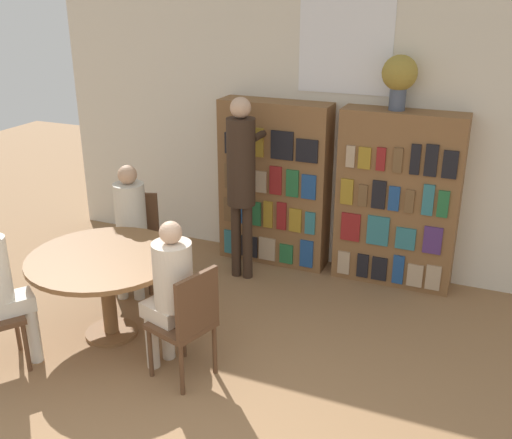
{
  "coord_description": "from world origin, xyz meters",
  "views": [
    {
      "loc": [
        1.5,
        -2.04,
        2.77
      ],
      "look_at": [
        -0.22,
        1.99,
        1.05
      ],
      "focal_mm": 42.0,
      "sensor_mm": 36.0,
      "label": 1
    }
  ],
  "objects_px": {
    "librarian_standing": "(241,172)",
    "seated_reader_back": "(4,283)",
    "chair_left_side": "(136,235)",
    "seated_reader_right": "(170,287)",
    "bookshelf_right": "(397,200)",
    "flower_vase": "(399,76)",
    "reading_table": "(105,269)",
    "chair_far_side": "(188,320)",
    "seated_reader_left": "(130,221)",
    "bookshelf_left": "(274,184)"
  },
  "relations": [
    {
      "from": "flower_vase",
      "to": "seated_reader_left",
      "type": "distance_m",
      "value": 2.79
    },
    {
      "from": "bookshelf_right",
      "to": "flower_vase",
      "type": "relative_size",
      "value": 3.47
    },
    {
      "from": "bookshelf_right",
      "to": "chair_left_side",
      "type": "xyz_separation_m",
      "value": [
        -2.3,
        -1.03,
        -0.34
      ]
    },
    {
      "from": "bookshelf_right",
      "to": "seated_reader_left",
      "type": "xyz_separation_m",
      "value": [
        -2.24,
        -1.19,
        -0.13
      ]
    },
    {
      "from": "seated_reader_left",
      "to": "seated_reader_back",
      "type": "xyz_separation_m",
      "value": [
        -0.19,
        -1.37,
        -0.03
      ]
    },
    {
      "from": "reading_table",
      "to": "chair_far_side",
      "type": "distance_m",
      "value": 0.97
    },
    {
      "from": "chair_far_side",
      "to": "seated_reader_right",
      "type": "bearing_deg",
      "value": 90.0
    },
    {
      "from": "seated_reader_back",
      "to": "librarian_standing",
      "type": "xyz_separation_m",
      "value": [
        1.01,
        2.07,
        0.41
      ]
    },
    {
      "from": "librarian_standing",
      "to": "seated_reader_back",
      "type": "bearing_deg",
      "value": -116.14
    },
    {
      "from": "bookshelf_right",
      "to": "seated_reader_right",
      "type": "xyz_separation_m",
      "value": [
        -1.23,
        -2.16,
        -0.14
      ]
    },
    {
      "from": "librarian_standing",
      "to": "flower_vase",
      "type": "bearing_deg",
      "value": 20.85
    },
    {
      "from": "reading_table",
      "to": "librarian_standing",
      "type": "bearing_deg",
      "value": 68.24
    },
    {
      "from": "flower_vase",
      "to": "chair_left_side",
      "type": "xyz_separation_m",
      "value": [
        -2.21,
        -1.03,
        -1.51
      ]
    },
    {
      "from": "reading_table",
      "to": "seated_reader_left",
      "type": "xyz_separation_m",
      "value": [
        -0.26,
        0.74,
        0.1
      ]
    },
    {
      "from": "chair_far_side",
      "to": "seated_reader_right",
      "type": "xyz_separation_m",
      "value": [
        -0.17,
        0.05,
        0.21
      ]
    },
    {
      "from": "reading_table",
      "to": "chair_far_side",
      "type": "height_order",
      "value": "chair_far_side"
    },
    {
      "from": "flower_vase",
      "to": "seated_reader_left",
      "type": "height_order",
      "value": "flower_vase"
    },
    {
      "from": "bookshelf_right",
      "to": "seated_reader_back",
      "type": "xyz_separation_m",
      "value": [
        -2.42,
        -2.57,
        -0.16
      ]
    },
    {
      "from": "chair_left_side",
      "to": "seated_reader_back",
      "type": "xyz_separation_m",
      "value": [
        -0.13,
        -1.54,
        0.19
      ]
    },
    {
      "from": "seated_reader_right",
      "to": "seated_reader_back",
      "type": "bearing_deg",
      "value": 125.71
    },
    {
      "from": "seated_reader_left",
      "to": "seated_reader_right",
      "type": "relative_size",
      "value": 1.01
    },
    {
      "from": "seated_reader_left",
      "to": "librarian_standing",
      "type": "relative_size",
      "value": 0.69
    },
    {
      "from": "bookshelf_left",
      "to": "chair_left_side",
      "type": "height_order",
      "value": "bookshelf_left"
    },
    {
      "from": "bookshelf_right",
      "to": "chair_far_side",
      "type": "bearing_deg",
      "value": -115.6
    },
    {
      "from": "chair_far_side",
      "to": "seated_reader_right",
      "type": "relative_size",
      "value": 0.73
    },
    {
      "from": "flower_vase",
      "to": "reading_table",
      "type": "bearing_deg",
      "value": -134.4
    },
    {
      "from": "reading_table",
      "to": "chair_left_side",
      "type": "relative_size",
      "value": 1.38
    },
    {
      "from": "reading_table",
      "to": "seated_reader_back",
      "type": "xyz_separation_m",
      "value": [
        -0.44,
        -0.63,
        0.08
      ]
    },
    {
      "from": "reading_table",
      "to": "librarian_standing",
      "type": "xyz_separation_m",
      "value": [
        0.57,
        1.43,
        0.49
      ]
    },
    {
      "from": "chair_left_side",
      "to": "seated_reader_right",
      "type": "height_order",
      "value": "seated_reader_right"
    },
    {
      "from": "seated_reader_back",
      "to": "reading_table",
      "type": "bearing_deg",
      "value": 90.0
    },
    {
      "from": "chair_far_side",
      "to": "seated_reader_back",
      "type": "bearing_deg",
      "value": 121.49
    },
    {
      "from": "flower_vase",
      "to": "librarian_standing",
      "type": "relative_size",
      "value": 0.27
    },
    {
      "from": "seated_reader_back",
      "to": "seated_reader_left",
      "type": "bearing_deg",
      "value": 117.21
    },
    {
      "from": "bookshelf_right",
      "to": "seated_reader_right",
      "type": "height_order",
      "value": "bookshelf_right"
    },
    {
      "from": "seated_reader_right",
      "to": "librarian_standing",
      "type": "relative_size",
      "value": 0.68
    },
    {
      "from": "seated_reader_right",
      "to": "librarian_standing",
      "type": "bearing_deg",
      "value": 22.98
    },
    {
      "from": "chair_far_side",
      "to": "librarian_standing",
      "type": "relative_size",
      "value": 0.5
    },
    {
      "from": "chair_left_side",
      "to": "librarian_standing",
      "type": "distance_m",
      "value": 1.19
    },
    {
      "from": "chair_far_side",
      "to": "flower_vase",
      "type": "bearing_deg",
      "value": -6.93
    },
    {
      "from": "bookshelf_right",
      "to": "flower_vase",
      "type": "bearing_deg",
      "value": 176.68
    },
    {
      "from": "seated_reader_right",
      "to": "reading_table",
      "type": "bearing_deg",
      "value": 90.0
    },
    {
      "from": "reading_table",
      "to": "seated_reader_back",
      "type": "bearing_deg",
      "value": -124.91
    },
    {
      "from": "reading_table",
      "to": "chair_far_side",
      "type": "relative_size",
      "value": 1.38
    },
    {
      "from": "flower_vase",
      "to": "seated_reader_right",
      "type": "distance_m",
      "value": 2.78
    },
    {
      "from": "bookshelf_left",
      "to": "bookshelf_right",
      "type": "height_order",
      "value": "same"
    },
    {
      "from": "chair_left_side",
      "to": "seated_reader_back",
      "type": "height_order",
      "value": "seated_reader_back"
    },
    {
      "from": "bookshelf_right",
      "to": "reading_table",
      "type": "relative_size",
      "value": 1.37
    },
    {
      "from": "flower_vase",
      "to": "bookshelf_right",
      "type": "bearing_deg",
      "value": -3.32
    },
    {
      "from": "chair_left_side",
      "to": "seated_reader_right",
      "type": "distance_m",
      "value": 1.57
    }
  ]
}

